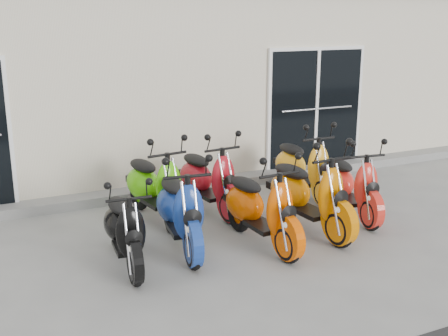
{
  "coord_description": "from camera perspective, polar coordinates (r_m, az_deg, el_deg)",
  "views": [
    {
      "loc": [
        -3.28,
        -6.38,
        2.85
      ],
      "look_at": [
        0.0,
        0.6,
        0.75
      ],
      "focal_mm": 45.0,
      "sensor_mm": 36.0,
      "label": 1
    }
  ],
  "objects": [
    {
      "name": "scooter_front_red",
      "position": [
        8.28,
        12.83,
        -0.77
      ],
      "size": [
        0.86,
        1.76,
        1.24
      ],
      "primitive_type": null,
      "rotation": [
        0.0,
        0.0,
        -0.15
      ],
      "color": "red",
      "rests_on": "ground"
    },
    {
      "name": "building",
      "position": [
        12.1,
        -9.43,
        9.1
      ],
      "size": [
        14.0,
        6.0,
        3.2
      ],
      "primitive_type": "cube",
      "color": "beige",
      "rests_on": "ground"
    },
    {
      "name": "front_step",
      "position": [
        9.43,
        -3.68,
        -1.9
      ],
      "size": [
        14.0,
        0.4,
        0.15
      ],
      "primitive_type": "cube",
      "color": "gray",
      "rests_on": "ground"
    },
    {
      "name": "scooter_front_blue",
      "position": [
        6.95,
        -4.5,
        -3.19
      ],
      "size": [
        0.88,
        1.86,
        1.32
      ],
      "primitive_type": null,
      "rotation": [
        0.0,
        0.0,
        -0.13
      ],
      "color": "navy",
      "rests_on": "ground"
    },
    {
      "name": "scooter_front_orange_a",
      "position": [
        7.06,
        3.78,
        -3.0
      ],
      "size": [
        0.75,
        1.79,
        1.29
      ],
      "primitive_type": null,
      "rotation": [
        0.0,
        0.0,
        0.06
      ],
      "color": "#DB4C00",
      "rests_on": "ground"
    },
    {
      "name": "door_right",
      "position": [
        10.5,
        9.29,
        6.33
      ],
      "size": [
        2.02,
        0.08,
        2.22
      ],
      "primitive_type": "cube",
      "color": "black",
      "rests_on": "front_step"
    },
    {
      "name": "scooter_back_yellow",
      "position": [
        9.03,
        8.1,
        0.97
      ],
      "size": [
        0.67,
        1.76,
        1.3
      ],
      "primitive_type": null,
      "rotation": [
        0.0,
        0.0,
        -0.02
      ],
      "color": "#FBAD1A",
      "rests_on": "ground"
    },
    {
      "name": "scooter_back_red",
      "position": [
        8.26,
        -1.59,
        -0.22
      ],
      "size": [
        0.82,
        1.82,
        1.3
      ],
      "primitive_type": null,
      "rotation": [
        0.0,
        0.0,
        0.11
      ],
      "color": "#AD131E",
      "rests_on": "ground"
    },
    {
      "name": "ground",
      "position": [
        7.72,
        1.91,
        -6.44
      ],
      "size": [
        80.0,
        80.0,
        0.0
      ],
      "primitive_type": "plane",
      "color": "gray",
      "rests_on": "ground"
    },
    {
      "name": "scooter_front_orange_b",
      "position": [
        7.58,
        8.65,
        -1.57
      ],
      "size": [
        0.82,
        1.9,
        1.36
      ],
      "primitive_type": null,
      "rotation": [
        0.0,
        0.0,
        0.08
      ],
      "color": "#D46F01",
      "rests_on": "ground"
    },
    {
      "name": "scooter_back_green",
      "position": [
        7.96,
        -7.06,
        -0.86
      ],
      "size": [
        0.89,
        1.85,
        1.32
      ],
      "primitive_type": null,
      "rotation": [
        0.0,
        0.0,
        0.14
      ],
      "color": "#4FC709",
      "rests_on": "ground"
    },
    {
      "name": "scooter_front_black",
      "position": [
        6.59,
        -10.1,
        -5.15
      ],
      "size": [
        0.7,
        1.62,
        1.16
      ],
      "primitive_type": null,
      "rotation": [
        0.0,
        0.0,
        -0.08
      ],
      "color": "black",
      "rests_on": "ground"
    }
  ]
}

